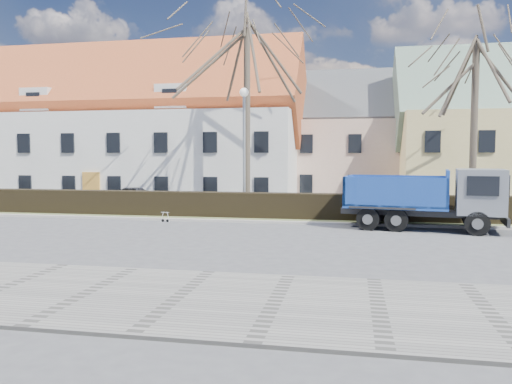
% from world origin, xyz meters
% --- Properties ---
extents(ground, '(120.00, 120.00, 0.00)m').
position_xyz_m(ground, '(0.00, 0.00, 0.00)').
color(ground, '#464649').
extents(sidewalk_near, '(80.00, 5.00, 0.08)m').
position_xyz_m(sidewalk_near, '(0.00, -8.50, 0.04)').
color(sidewalk_near, gray).
rests_on(sidewalk_near, ground).
extents(curb_far, '(80.00, 0.30, 0.12)m').
position_xyz_m(curb_far, '(0.00, 4.60, 0.06)').
color(curb_far, '#A7A097').
rests_on(curb_far, ground).
extents(grass_strip, '(80.00, 3.00, 0.10)m').
position_xyz_m(grass_strip, '(0.00, 6.20, 0.05)').
color(grass_strip, '#545E35').
rests_on(grass_strip, ground).
extents(hedge, '(60.00, 0.90, 1.30)m').
position_xyz_m(hedge, '(0.00, 6.00, 0.65)').
color(hedge, black).
rests_on(hedge, ground).
extents(building_white, '(26.80, 10.80, 9.50)m').
position_xyz_m(building_white, '(-13.00, 16.00, 4.75)').
color(building_white, silver).
rests_on(building_white, ground).
extents(building_pink, '(10.80, 8.80, 8.00)m').
position_xyz_m(building_pink, '(4.00, 20.00, 4.00)').
color(building_pink, '#D5AC96').
rests_on(building_pink, ground).
extents(tree_1, '(9.20, 9.20, 12.65)m').
position_xyz_m(tree_1, '(-2.00, 8.50, 6.33)').
color(tree_1, '#463C30').
rests_on(tree_1, ground).
extents(tree_2, '(8.00, 8.00, 11.00)m').
position_xyz_m(tree_2, '(10.00, 8.50, 5.50)').
color(tree_2, '#463C30').
rests_on(tree_2, ground).
extents(dump_truck, '(7.32, 3.63, 2.80)m').
position_xyz_m(dump_truck, '(6.70, 3.91, 1.40)').
color(dump_truck, navy).
rests_on(dump_truck, ground).
extents(streetlight, '(0.54, 0.54, 6.95)m').
position_xyz_m(streetlight, '(-1.84, 7.00, 3.47)').
color(streetlight, '#95989B').
rests_on(streetlight, ground).
extents(cart_frame, '(0.65, 0.43, 0.56)m').
position_xyz_m(cart_frame, '(-5.37, 4.07, 0.28)').
color(cart_frame, silver).
rests_on(cart_frame, ground).
extents(parked_car_a, '(4.18, 2.75, 1.32)m').
position_xyz_m(parked_car_a, '(-9.72, 11.08, 0.66)').
color(parked_car_a, '#222328').
rests_on(parked_car_a, ground).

